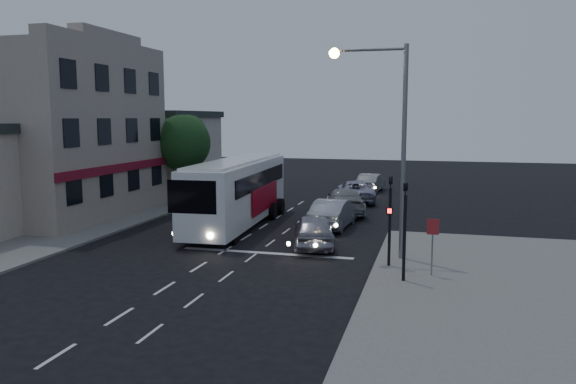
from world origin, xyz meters
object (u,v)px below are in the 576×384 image
(car_suv, at_px, (314,230))
(streetlight, at_px, (388,127))
(street_tree, at_px, (183,140))
(traffic_signal_side, at_px, (405,219))
(regulatory_sign, at_px, (433,238))
(tour_bus, at_px, (238,190))
(car_sedan_a, at_px, (333,213))
(car_sedan_b, at_px, (345,201))
(car_sedan_c, at_px, (356,191))
(car_extra, at_px, (371,183))
(traffic_signal_main, at_px, (390,210))

(car_suv, height_order, streetlight, streetlight)
(streetlight, distance_m, street_tree, 20.19)
(traffic_signal_side, relative_size, regulatory_sign, 1.86)
(tour_bus, height_order, traffic_signal_side, traffic_signal_side)
(car_sedan_a, relative_size, streetlight, 0.55)
(car_sedan_b, bearing_deg, car_sedan_c, -102.18)
(traffic_signal_side, distance_m, regulatory_sign, 1.61)
(car_sedan_b, bearing_deg, car_extra, -104.70)
(car_sedan_a, bearing_deg, street_tree, -24.51)
(car_extra, bearing_deg, street_tree, 42.99)
(street_tree, bearing_deg, regulatory_sign, -41.08)
(tour_bus, xyz_separation_m, car_suv, (5.22, -3.89, -1.25))
(tour_bus, xyz_separation_m, streetlight, (8.75, -5.49, 3.68))
(car_sedan_c, height_order, streetlight, streetlight)
(car_sedan_b, xyz_separation_m, traffic_signal_side, (4.49, -14.48, 1.60))
(car_sedan_b, distance_m, regulatory_sign, 14.61)
(traffic_signal_side, relative_size, street_tree, 0.66)
(traffic_signal_side, bearing_deg, car_sedan_a, 114.20)
(car_sedan_b, bearing_deg, street_tree, -21.11)
(car_suv, distance_m, car_sedan_c, 14.79)
(streetlight, bearing_deg, traffic_signal_main, -79.80)
(car_sedan_b, bearing_deg, car_sedan_a, 78.16)
(regulatory_sign, height_order, street_tree, street_tree)
(car_suv, xyz_separation_m, streetlight, (3.53, -1.60, 4.94))
(car_suv, distance_m, traffic_signal_main, 5.11)
(tour_bus, bearing_deg, streetlight, -35.06)
(traffic_signal_main, bearing_deg, car_sedan_b, 106.87)
(tour_bus, xyz_separation_m, traffic_signal_main, (9.00, -6.91, 0.37))
(car_suv, xyz_separation_m, street_tree, (-12.02, 11.22, 3.70))
(traffic_signal_main, height_order, streetlight, streetlight)
(car_extra, height_order, traffic_signal_side, traffic_signal_side)
(car_sedan_a, relative_size, car_sedan_b, 0.87)
(traffic_signal_main, height_order, street_tree, street_tree)
(regulatory_sign, bearing_deg, traffic_signal_main, 149.16)
(street_tree, bearing_deg, traffic_signal_main, -42.03)
(traffic_signal_main, relative_size, regulatory_sign, 1.86)
(tour_bus, height_order, traffic_signal_main, traffic_signal_main)
(car_suv, bearing_deg, tour_bus, -50.34)
(traffic_signal_main, distance_m, traffic_signal_side, 2.10)
(street_tree, bearing_deg, streetlight, -39.51)
(car_sedan_c, height_order, car_extra, car_sedan_c)
(car_sedan_a, xyz_separation_m, street_tree, (-12.10, 6.42, 3.68))
(regulatory_sign, height_order, streetlight, streetlight)
(car_sedan_c, height_order, regulatory_sign, regulatory_sign)
(tour_bus, relative_size, car_sedan_a, 2.52)
(tour_bus, xyz_separation_m, traffic_signal_side, (9.70, -8.89, 0.37))
(car_sedan_b, distance_m, car_sedan_c, 5.31)
(car_extra, bearing_deg, streetlight, 103.45)
(car_suv, xyz_separation_m, traffic_signal_side, (4.48, -5.00, 1.63))
(car_sedan_a, xyz_separation_m, car_extra, (0.28, 15.95, -0.06))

